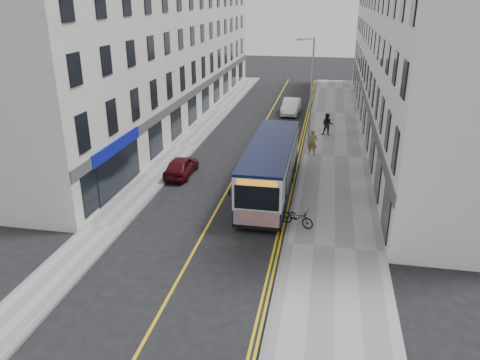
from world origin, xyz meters
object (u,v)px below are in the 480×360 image
at_px(streetlamp, 310,89).
at_px(pedestrian_far, 327,124).
at_px(city_bus, 271,166).
at_px(car_maroon, 181,166).
at_px(bicycle, 297,217).
at_px(car_white, 291,106).
at_px(pedestrian_near, 312,143).

height_order(streetlamp, pedestrian_far, streetlamp).
distance_m(city_bus, pedestrian_far, 12.80).
bearing_deg(pedestrian_far, city_bus, -96.81).
bearing_deg(pedestrian_far, car_maroon, -123.20).
xyz_separation_m(bicycle, pedestrian_far, (1.18, 16.53, 0.44)).
relative_size(city_bus, car_maroon, 2.81).
distance_m(car_white, car_maroon, 18.76).
xyz_separation_m(bicycle, car_white, (-2.38, 23.85, 0.15)).
xyz_separation_m(streetlamp, pedestrian_near, (0.45, -2.18, -3.35)).
bearing_deg(car_white, city_bus, -86.65).
height_order(bicycle, pedestrian_far, pedestrian_far).
height_order(pedestrian_near, car_white, pedestrian_near).
distance_m(bicycle, pedestrian_near, 11.26).
bearing_deg(bicycle, streetlamp, 24.40).
bearing_deg(bicycle, car_white, 29.11).
xyz_separation_m(bicycle, car_maroon, (-7.80, 5.90, 0.05)).
height_order(pedestrian_far, car_white, pedestrian_far).
bearing_deg(bicycle, pedestrian_near, 22.30).
bearing_deg(city_bus, car_maroon, 163.25).
xyz_separation_m(car_white, car_maroon, (-5.42, -17.95, -0.09)).
bearing_deg(pedestrian_far, bicycle, -87.09).
distance_m(streetlamp, bicycle, 13.95).
bearing_deg(pedestrian_near, car_maroon, -146.15).
distance_m(bicycle, pedestrian_far, 16.58).
relative_size(pedestrian_near, pedestrian_far, 1.01).
xyz_separation_m(city_bus, pedestrian_near, (2.09, 7.13, -0.63)).
bearing_deg(streetlamp, city_bus, -100.00).
xyz_separation_m(pedestrian_near, car_maroon, (-8.02, -5.34, -0.40)).
bearing_deg(car_maroon, pedestrian_near, -146.00).
height_order(city_bus, bicycle, city_bus).
distance_m(pedestrian_far, car_maroon, 13.92).
xyz_separation_m(streetlamp, pedestrian_far, (1.41, 3.11, -3.36)).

